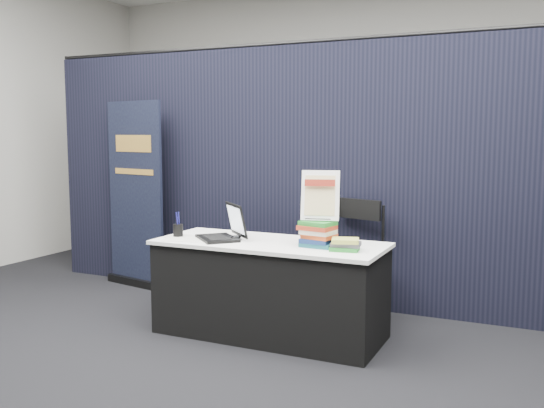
% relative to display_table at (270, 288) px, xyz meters
% --- Properties ---
extents(floor, '(8.00, 8.00, 0.00)m').
position_rel_display_table_xyz_m(floor, '(0.00, -0.55, -0.38)').
color(floor, black).
rests_on(floor, ground).
extents(wall_back, '(8.00, 0.02, 3.50)m').
position_rel_display_table_xyz_m(wall_back, '(0.00, 3.45, 1.37)').
color(wall_back, '#B8B6AE').
rests_on(wall_back, floor).
extents(drape_partition, '(6.00, 0.08, 2.40)m').
position_rel_display_table_xyz_m(drape_partition, '(0.00, 1.05, 0.82)').
color(drape_partition, black).
rests_on(drape_partition, floor).
extents(display_table, '(1.80, 0.75, 0.75)m').
position_rel_display_table_xyz_m(display_table, '(0.00, 0.00, 0.00)').
color(display_table, black).
rests_on(display_table, floor).
extents(laptop, '(0.46, 0.51, 0.28)m').
position_rel_display_table_xyz_m(laptop, '(-0.42, -0.05, 0.44)').
color(laptop, black).
rests_on(laptop, display_table).
extents(mouse, '(0.10, 0.13, 0.04)m').
position_rel_display_table_xyz_m(mouse, '(-0.27, -0.05, 0.39)').
color(mouse, black).
rests_on(mouse, display_table).
extents(brochure_left, '(0.37, 0.30, 0.00)m').
position_rel_display_table_xyz_m(brochure_left, '(-0.66, -0.20, 0.38)').
color(brochure_left, silver).
rests_on(brochure_left, display_table).
extents(brochure_mid, '(0.33, 0.26, 0.00)m').
position_rel_display_table_xyz_m(brochure_mid, '(-0.72, -0.11, 0.38)').
color(brochure_mid, silver).
rests_on(brochure_mid, display_table).
extents(brochure_right, '(0.28, 0.20, 0.00)m').
position_rel_display_table_xyz_m(brochure_right, '(-0.49, -0.18, 0.38)').
color(brochure_right, white).
rests_on(brochure_right, display_table).
extents(pen_cup, '(0.09, 0.09, 0.10)m').
position_rel_display_table_xyz_m(pen_cup, '(-0.78, -0.11, 0.43)').
color(pen_cup, black).
rests_on(pen_cup, display_table).
extents(book_stack_tall, '(0.26, 0.21, 0.19)m').
position_rel_display_table_xyz_m(book_stack_tall, '(0.42, -0.04, 0.47)').
color(book_stack_tall, '#1B5F68').
rests_on(book_stack_tall, display_table).
extents(book_stack_short, '(0.24, 0.20, 0.09)m').
position_rel_display_table_xyz_m(book_stack_short, '(0.64, -0.10, 0.42)').
color(book_stack_short, '#22812A').
rests_on(book_stack_short, display_table).
extents(info_sign, '(0.30, 0.18, 0.39)m').
position_rel_display_table_xyz_m(info_sign, '(0.42, -0.01, 0.75)').
color(info_sign, black).
rests_on(info_sign, book_stack_tall).
extents(pullup_banner, '(0.82, 0.25, 1.92)m').
position_rel_display_table_xyz_m(pullup_banner, '(-1.93, 0.83, 0.47)').
color(pullup_banner, black).
rests_on(pullup_banner, floor).
extents(stacking_chair, '(0.57, 0.58, 1.02)m').
position_rel_display_table_xyz_m(stacking_chair, '(0.45, 0.70, 0.19)').
color(stacking_chair, black).
rests_on(stacking_chair, floor).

